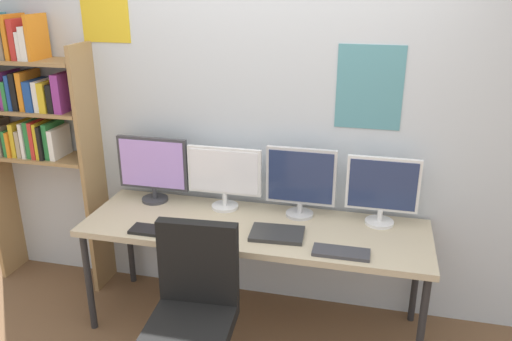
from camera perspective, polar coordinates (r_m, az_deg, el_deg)
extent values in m
cube|color=silver|center=(3.43, 1.46, 5.42)|extent=(4.57, 0.10, 2.60)
cube|color=gold|center=(3.65, -16.55, 17.67)|extent=(0.34, 0.01, 0.54)
cube|color=teal|center=(3.24, 12.47, 8.95)|extent=(0.40, 0.01, 0.51)
cube|color=tan|center=(3.25, -0.21, -6.41)|extent=(2.17, 0.68, 0.04)
cylinder|color=#262628|center=(3.57, -18.04, -11.68)|extent=(0.04, 0.04, 0.70)
cylinder|color=#262628|center=(3.15, 17.83, -16.51)|extent=(0.04, 0.04, 0.70)
cylinder|color=#262628|center=(4.00, -13.81, -7.52)|extent=(0.04, 0.04, 0.70)
cylinder|color=#262628|center=(3.63, 17.31, -11.04)|extent=(0.04, 0.04, 0.70)
cube|color=#9E7A4C|center=(3.83, -17.58, -0.22)|extent=(0.03, 0.28, 1.80)
cube|color=#9E7A4C|center=(4.02, -22.64, 1.46)|extent=(0.76, 0.28, 0.02)
cube|color=#9E7A4C|center=(3.93, -23.32, 6.16)|extent=(0.76, 0.28, 0.02)
cube|color=#9E7A4C|center=(3.86, -24.04, 11.05)|extent=(0.76, 0.28, 0.02)
cube|color=red|center=(4.17, -26.09, 3.13)|extent=(0.04, 0.22, 0.19)
cube|color=gray|center=(4.13, -25.78, 3.17)|extent=(0.03, 0.22, 0.21)
cube|color=#287F3D|center=(4.11, -25.22, 3.04)|extent=(0.03, 0.22, 0.18)
cube|color=orange|center=(4.08, -24.93, 2.95)|extent=(0.03, 0.22, 0.18)
cube|color=gold|center=(4.06, -24.50, 3.37)|extent=(0.03, 0.22, 0.24)
cube|color=tan|center=(4.04, -24.00, 3.00)|extent=(0.03, 0.22, 0.19)
cube|color=white|center=(4.01, -23.66, 3.35)|extent=(0.02, 0.22, 0.25)
cube|color=#287F3D|center=(3.99, -23.14, 3.45)|extent=(0.04, 0.22, 0.26)
cube|color=red|center=(3.96, -22.76, 3.39)|extent=(0.03, 0.22, 0.26)
cube|color=gold|center=(3.95, -22.34, 3.32)|extent=(0.03, 0.22, 0.25)
cube|color=black|center=(3.92, -22.00, 3.15)|extent=(0.03, 0.22, 0.24)
cube|color=#287F3D|center=(3.91, -21.41, 3.31)|extent=(0.04, 0.22, 0.25)
cube|color=white|center=(3.89, -20.91, 2.97)|extent=(0.04, 0.22, 0.22)
cube|color=#287F3D|center=(4.07, -26.45, 7.82)|extent=(0.05, 0.22, 0.21)
cube|color=#8C338C|center=(4.02, -26.03, 8.02)|extent=(0.03, 0.22, 0.24)
cube|color=#8C338C|center=(4.01, -25.57, 8.15)|extent=(0.03, 0.22, 0.25)
cube|color=#287F3D|center=(3.99, -25.21, 7.73)|extent=(0.03, 0.22, 0.20)
cube|color=#1E4799|center=(3.96, -24.84, 8.04)|extent=(0.03, 0.22, 0.24)
cube|color=black|center=(3.94, -24.38, 8.15)|extent=(0.04, 0.22, 0.25)
cube|color=orange|center=(3.91, -23.77, 8.21)|extent=(0.04, 0.22, 0.26)
cube|color=#1E4799|center=(3.87, -23.09, 7.78)|extent=(0.06, 0.22, 0.21)
cube|color=white|center=(3.85, -22.35, 7.79)|extent=(0.04, 0.22, 0.20)
cube|color=gold|center=(3.81, -21.82, 7.73)|extent=(0.05, 0.22, 0.20)
cube|color=black|center=(3.79, -21.04, 7.67)|extent=(0.04, 0.22, 0.19)
cube|color=#8C338C|center=(3.75, -20.41, 8.16)|extent=(0.06, 0.22, 0.26)
cube|color=teal|center=(3.96, -26.15, 12.64)|extent=(0.04, 0.22, 0.21)
cube|color=gray|center=(3.91, -25.74, 13.21)|extent=(0.05, 0.22, 0.29)
cube|color=orange|center=(3.89, -25.13, 13.31)|extent=(0.03, 0.22, 0.29)
cube|color=red|center=(3.86, -24.51, 13.16)|extent=(0.04, 0.22, 0.26)
cube|color=white|center=(3.84, -23.93, 12.60)|extent=(0.03, 0.22, 0.18)
cube|color=white|center=(3.81, -23.49, 12.87)|extent=(0.05, 0.22, 0.22)
cube|color=orange|center=(3.78, -23.07, 13.46)|extent=(0.02, 0.22, 0.29)
cube|color=black|center=(2.86, -7.27, -16.79)|extent=(0.47, 0.47, 0.08)
cube|color=black|center=(2.85, -6.42, -10.05)|extent=(0.44, 0.10, 0.48)
cylinder|color=#38383D|center=(3.65, -11.12, -3.13)|extent=(0.18, 0.18, 0.02)
cylinder|color=#38383D|center=(3.64, -11.17, -2.48)|extent=(0.03, 0.03, 0.07)
cube|color=#38383D|center=(3.56, -11.38, 0.78)|extent=(0.50, 0.03, 0.37)
cube|color=#B28CE5|center=(3.55, -11.49, 0.69)|extent=(0.46, 0.01, 0.33)
cylinder|color=silver|center=(3.48, -3.46, -3.98)|extent=(0.18, 0.18, 0.02)
cylinder|color=silver|center=(3.46, -3.48, -3.19)|extent=(0.03, 0.03, 0.08)
cube|color=silver|center=(3.39, -3.53, -0.03)|extent=(0.50, 0.03, 0.32)
cube|color=white|center=(3.37, -3.61, -0.13)|extent=(0.46, 0.01, 0.29)
cylinder|color=silver|center=(3.38, 4.85, -4.82)|extent=(0.18, 0.18, 0.02)
cylinder|color=silver|center=(3.36, 4.87, -4.16)|extent=(0.03, 0.03, 0.07)
cube|color=silver|center=(3.28, 5.00, -0.64)|extent=(0.45, 0.03, 0.37)
cube|color=navy|center=(3.27, 4.95, -0.74)|extent=(0.41, 0.01, 0.34)
cylinder|color=silver|center=(3.35, 13.49, -5.58)|extent=(0.18, 0.18, 0.02)
cylinder|color=silver|center=(3.33, 13.56, -4.86)|extent=(0.03, 0.03, 0.07)
cube|color=silver|center=(3.26, 13.87, -1.48)|extent=(0.44, 0.03, 0.35)
cube|color=navy|center=(3.24, 13.86, -1.60)|extent=(0.41, 0.01, 0.31)
cube|color=black|center=(3.22, -11.01, -6.57)|extent=(0.32, 0.13, 0.02)
cube|color=#38383D|center=(2.97, 9.41, -8.94)|extent=(0.32, 0.13, 0.02)
ellipsoid|color=black|center=(3.09, -6.09, -7.29)|extent=(0.06, 0.10, 0.03)
cube|color=#2D2D2D|center=(3.12, 2.35, -7.01)|extent=(0.33, 0.24, 0.02)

